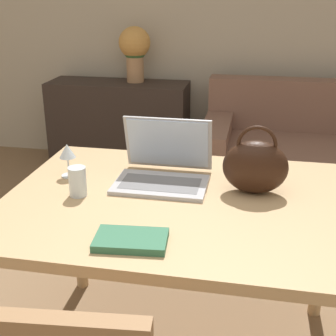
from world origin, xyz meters
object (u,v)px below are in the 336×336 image
at_px(laptop, 164,165).
at_px(handbag, 255,166).
at_px(wine_glass, 67,153).
at_px(flower_vase, 135,48).
at_px(couch, 327,161).
at_px(drinking_glass, 78,181).

bearing_deg(laptop, handbag, -9.13).
height_order(wine_glass, flower_vase, flower_vase).
height_order(couch, wine_glass, wine_glass).
xyz_separation_m(drinking_glass, flower_vase, (-0.38, 2.29, 0.19)).
relative_size(couch, drinking_glass, 16.39).
distance_m(laptop, wine_glass, 0.40).
relative_size(couch, wine_glass, 13.09).
height_order(couch, flower_vase, flower_vase).
relative_size(laptop, handbag, 1.36).
height_order(couch, drinking_glass, drinking_glass).
relative_size(laptop, drinking_glass, 3.22).
bearing_deg(flower_vase, wine_glass, -82.63).
bearing_deg(wine_glass, drinking_glass, -57.91).
relative_size(wine_glass, flower_vase, 0.31).
bearing_deg(flower_vase, laptop, -72.21).
xyz_separation_m(laptop, drinking_glass, (-0.29, -0.21, -0.01)).
height_order(drinking_glass, handbag, handbag).
xyz_separation_m(couch, flower_vase, (-1.56, 0.37, 0.74)).
bearing_deg(couch, drinking_glass, -121.57).
distance_m(couch, flower_vase, 1.77).
xyz_separation_m(couch, wine_glass, (-1.29, -1.75, 0.59)).
bearing_deg(drinking_glass, laptop, 36.17).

